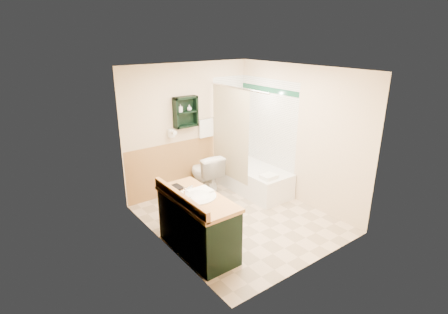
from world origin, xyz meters
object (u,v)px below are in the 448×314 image
at_px(toilet, 205,174).
at_px(soap_bottle_b, 189,108).
at_px(wall_shelf, 186,112).
at_px(soap_bottle_a, 180,110).
at_px(hair_dryer, 171,133).
at_px(bathtub, 253,179).
at_px(vanity, 198,224).
at_px(vanity_book, 171,182).

distance_m(toilet, soap_bottle_b, 1.25).
bearing_deg(toilet, wall_shelf, -46.96).
height_order(toilet, soap_bottle_a, soap_bottle_a).
xyz_separation_m(hair_dryer, soap_bottle_b, (0.37, -0.03, 0.41)).
height_order(hair_dryer, soap_bottle_a, soap_bottle_a).
bearing_deg(hair_dryer, wall_shelf, -4.76).
xyz_separation_m(bathtub, soap_bottle_b, (-0.95, 0.71, 1.37)).
bearing_deg(soap_bottle_b, vanity, -119.06).
distance_m(bathtub, vanity_book, 2.29).
bearing_deg(soap_bottle_b, soap_bottle_a, 180.00).
distance_m(wall_shelf, toilet, 1.21).
distance_m(vanity_book, soap_bottle_a, 1.77).
bearing_deg(vanity, wall_shelf, 62.86).
xyz_separation_m(bathtub, vanity_book, (-2.08, -0.63, 0.69)).
relative_size(wall_shelf, vanity_book, 2.58).
relative_size(hair_dryer, bathtub, 0.16).
distance_m(vanity, soap_bottle_b, 2.32).
relative_size(hair_dryer, soap_bottle_a, 1.76).
bearing_deg(vanity_book, hair_dryer, 58.03).
relative_size(toilet, vanity_book, 3.75).
xyz_separation_m(vanity, soap_bottle_a, (0.79, 1.74, 1.18)).
bearing_deg(soap_bottle_b, wall_shelf, 176.06).
xyz_separation_m(vanity_book, soap_bottle_a, (0.95, 1.34, 0.66)).
bearing_deg(hair_dryer, vanity, -108.57).
bearing_deg(vanity_book, vanity, -70.67).
bearing_deg(toilet, vanity_book, 45.27).
height_order(wall_shelf, toilet, wall_shelf).
height_order(hair_dryer, vanity_book, hair_dryer).
relative_size(hair_dryer, toilet, 0.30).
xyz_separation_m(wall_shelf, vanity_book, (-1.06, -1.34, -0.62)).
distance_m(hair_dryer, vanity_book, 1.59).
xyz_separation_m(toilet, soap_bottle_b, (-0.14, 0.26, 1.21)).
distance_m(bathtub, toilet, 0.94).
xyz_separation_m(hair_dryer, vanity_book, (-0.76, -1.37, -0.27)).
height_order(vanity, toilet, vanity).
height_order(wall_shelf, vanity_book, wall_shelf).
bearing_deg(wall_shelf, bathtub, -34.75).
relative_size(wall_shelf, soap_bottle_a, 4.04).
bearing_deg(bathtub, vanity, -151.67).
bearing_deg(bathtub, vanity_book, -163.16).
bearing_deg(wall_shelf, soap_bottle_b, -3.94).
relative_size(bathtub, toilet, 1.88).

